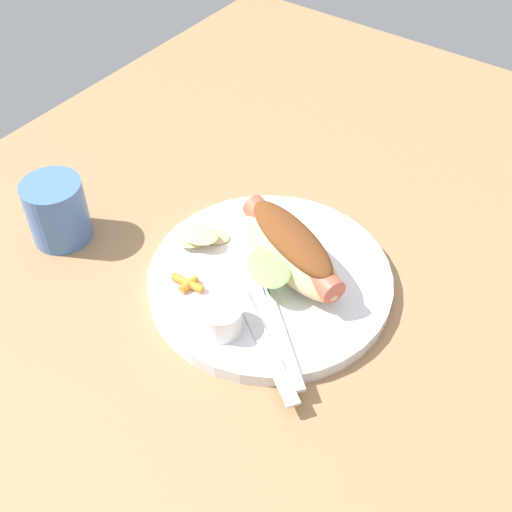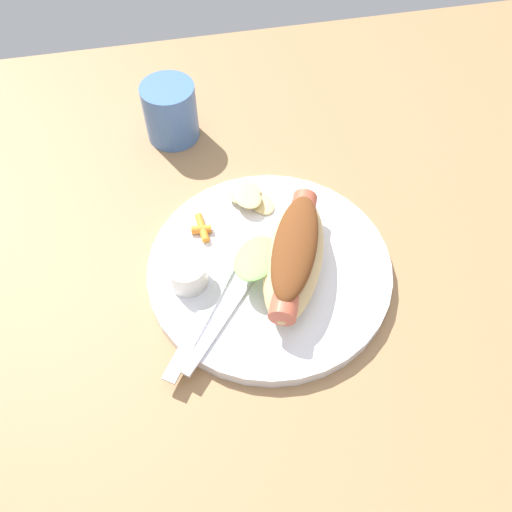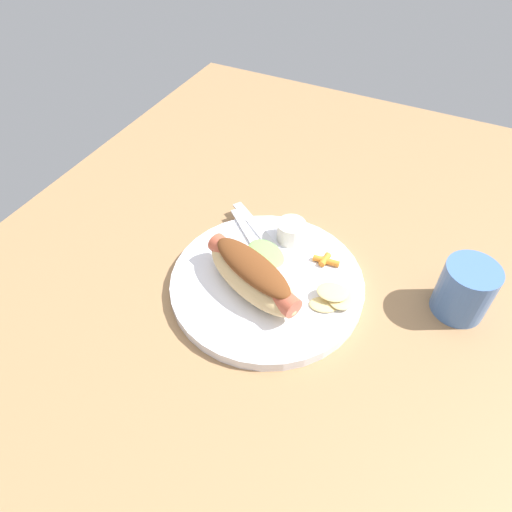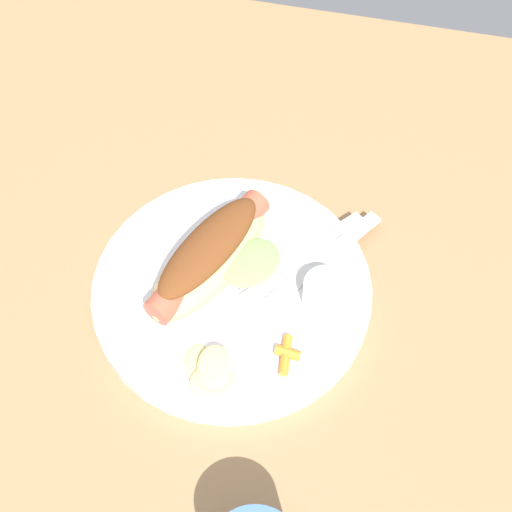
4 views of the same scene
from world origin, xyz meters
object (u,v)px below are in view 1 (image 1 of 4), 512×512
(knife, at_px, (265,344))
(hot_dog, at_px, (291,248))
(chips_pile, at_px, (201,236))
(drinking_cup, at_px, (57,211))
(sauce_ramekin, at_px, (222,318))
(fork, at_px, (279,331))
(plate, at_px, (269,281))
(carrot_garnish, at_px, (188,284))

(knife, bearing_deg, hot_dog, -35.12)
(hot_dog, height_order, knife, hot_dog)
(chips_pile, bearing_deg, drinking_cup, -63.31)
(chips_pile, xyz_separation_m, drinking_cup, (0.07, -0.15, 0.01))
(sauce_ramekin, xyz_separation_m, drinking_cup, (-0.01, -0.25, 0.01))
(sauce_ramekin, xyz_separation_m, fork, (-0.03, 0.05, -0.01))
(hot_dog, relative_size, chips_pile, 2.65)
(sauce_ramekin, bearing_deg, plate, -178.01)
(sauce_ramekin, xyz_separation_m, carrot_garnish, (-0.02, -0.06, -0.01))
(fork, height_order, carrot_garnish, carrot_garnish)
(fork, bearing_deg, drinking_cup, 44.53)
(plate, height_order, knife, knife)
(plate, distance_m, chips_pile, 0.09)
(fork, relative_size, carrot_garnish, 3.22)
(fork, bearing_deg, chips_pile, 19.98)
(fork, bearing_deg, knife, 125.13)
(plate, height_order, fork, fork)
(plate, height_order, carrot_garnish, carrot_garnish)
(fork, height_order, drinking_cup, drinking_cup)
(hot_dog, height_order, fork, hot_dog)
(knife, bearing_deg, sauce_ramekin, 42.93)
(knife, distance_m, drinking_cup, 0.29)
(fork, distance_m, chips_pile, 0.16)
(drinking_cup, bearing_deg, fork, 93.80)
(chips_pile, bearing_deg, plate, 90.81)
(chips_pile, relative_size, carrot_garnish, 1.67)
(hot_dog, height_order, sauce_ramekin, hot_dog)
(sauce_ramekin, bearing_deg, drinking_cup, -92.31)
(knife, xyz_separation_m, drinking_cup, (-0.00, -0.29, 0.02))
(carrot_garnish, bearing_deg, sauce_ramekin, 69.92)
(knife, bearing_deg, plate, -23.51)
(fork, distance_m, carrot_garnish, 0.11)
(drinking_cup, bearing_deg, plate, 107.44)
(sauce_ramekin, bearing_deg, carrot_garnish, -110.08)
(fork, relative_size, knife, 0.83)
(fork, bearing_deg, sauce_ramekin, 71.51)
(chips_pile, relative_size, drinking_cup, 0.83)
(hot_dog, height_order, chips_pile, hot_dog)
(hot_dog, relative_size, knife, 1.15)
(hot_dog, distance_m, drinking_cup, 0.27)
(fork, xyz_separation_m, knife, (0.02, -0.00, -0.00))
(knife, bearing_deg, fork, -61.77)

